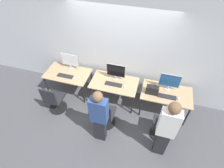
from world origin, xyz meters
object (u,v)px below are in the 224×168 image
object	(u,v)px
monitor_right	(170,81)
mouse_center	(125,86)
keyboard_center	(113,84)
person_right	(166,129)
office_chair_center	(105,116)
monitor_center	(116,71)
office_chair_left	(54,101)
mouse_left	(74,78)
handbag	(152,90)
keyboard_left	(65,76)
mouse_right	(179,98)
monitor_left	(69,61)
keyboard_right	(167,97)
office_chair_right	(162,128)
person_center	(99,116)

from	to	relation	value
monitor_right	mouse_center	bearing A→B (deg)	-168.72
keyboard_center	person_right	size ratio (longest dim) A/B	0.26
office_chair_center	monitor_center	bearing A→B (deg)	89.88
office_chair_left	mouse_center	world-z (taller)	office_chair_left
mouse_left	office_chair_center	xyz separation A→B (m)	(1.06, -0.68, -0.35)
handbag	keyboard_left	bearing A→B (deg)	-179.43
monitor_center	office_chair_center	bearing A→B (deg)	-90.12
office_chair_left	mouse_right	distance (m)	3.11
mouse_left	handbag	world-z (taller)	handbag
monitor_left	office_chair_left	size ratio (longest dim) A/B	0.54
office_chair_center	handbag	size ratio (longest dim) A/B	3.01
monitor_left	keyboard_left	size ratio (longest dim) A/B	1.11
office_chair_center	keyboard_right	distance (m)	1.55
keyboard_center	keyboard_right	distance (m)	1.34
mouse_left	keyboard_left	bearing A→B (deg)	175.93
person_right	office_chair_center	bearing A→B (deg)	166.17
keyboard_left	office_chair_right	world-z (taller)	office_chair_right
person_right	keyboard_center	bearing A→B (deg)	141.16
mouse_right	office_chair_left	bearing A→B (deg)	-168.07
office_chair_center	person_center	bearing A→B (deg)	-88.52
office_chair_right	handbag	distance (m)	0.91
monitor_left	mouse_center	bearing A→B (deg)	-10.26
monitor_left	handbag	bearing A→B (deg)	-8.27
office_chair_center	keyboard_left	bearing A→B (deg)	152.27
person_center	office_chair_left	bearing A→B (deg)	162.46
monitor_left	person_center	xyz separation A→B (m)	(1.35, -1.43, -0.12)
mouse_left	monitor_right	xyz separation A→B (m)	(2.40, 0.29, 0.25)
monitor_center	keyboard_right	world-z (taller)	monitor_center
keyboard_right	mouse_right	bearing A→B (deg)	3.21
person_center	mouse_center	bearing A→B (deg)	75.78
monitor_center	person_center	bearing A→B (deg)	-89.69
mouse_left	keyboard_center	bearing A→B (deg)	3.83
monitor_center	keyboard_right	bearing A→B (deg)	-11.49
monitor_left	person_center	world-z (taller)	person_center
monitor_left	person_center	bearing A→B (deg)	-46.68
keyboard_left	office_chair_left	distance (m)	0.71
monitor_left	mouse_right	size ratio (longest dim) A/B	5.45
person_center	monitor_right	distance (m)	1.90
office_chair_center	mouse_right	world-z (taller)	office_chair_center
monitor_left	mouse_right	distance (m)	2.99
person_center	handbag	size ratio (longest dim) A/B	5.25
monitor_right	person_right	size ratio (longest dim) A/B	0.29
office_chair_left	mouse_left	bearing A→B (deg)	60.10
monitor_right	handbag	bearing A→B (deg)	-145.76
person_center	keyboard_center	bearing A→B (deg)	90.38
mouse_left	keyboard_center	xyz separation A→B (m)	(1.06, 0.07, -0.01)
monitor_right	office_chair_right	bearing A→B (deg)	-89.47
office_chair_center	monitor_left	bearing A→B (deg)	141.55
person_right	keyboard_left	bearing A→B (deg)	158.94
office_chair_left	person_right	bearing A→B (deg)	-8.53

